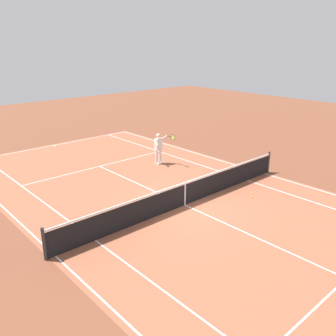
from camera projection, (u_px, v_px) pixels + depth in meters
name	position (u px, v px, depth m)	size (l,w,h in m)	color
ground_plane	(185.00, 205.00, 14.49)	(60.00, 60.00, 0.00)	brown
court_slab	(185.00, 205.00, 14.49)	(24.20, 11.40, 0.00)	#935138
court_line_markings	(185.00, 205.00, 14.48)	(23.85, 11.05, 0.01)	white
tennis_net	(185.00, 194.00, 14.32)	(0.10, 11.70, 1.08)	#2D2D33
tennis_player_near	(159.00, 147.00, 19.13)	(1.06, 0.78, 1.70)	white
tennis_ball	(252.00, 197.00, 15.16)	(0.07, 0.07, 0.07)	#CCE01E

